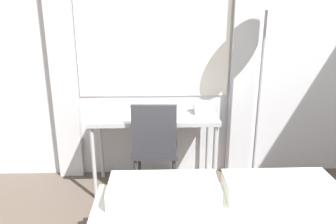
{
  "coord_description": "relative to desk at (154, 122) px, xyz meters",
  "views": [
    {
      "loc": [
        -0.15,
        0.19,
        1.68
      ],
      "look_at": [
        -0.06,
        2.68,
        0.89
      ],
      "focal_mm": 35.0,
      "sensor_mm": 36.0,
      "label": 1
    }
  ],
  "objects": [
    {
      "name": "desk_chair",
      "position": [
        0.01,
        -0.2,
        -0.15
      ],
      "size": [
        0.42,
        0.42,
        0.93
      ],
      "rotation": [
        0.0,
        0.0,
        -0.05
      ],
      "color": "#333338",
      "rests_on": "ground_plane"
    },
    {
      "name": "desk",
      "position": [
        0.0,
        0.0,
        0.0
      ],
      "size": [
        1.17,
        0.49,
        0.74
      ],
      "color": "#B2B2B7",
      "rests_on": "ground_plane"
    },
    {
      "name": "standing_lamp",
      "position": [
        0.97,
        -0.01,
        0.96
      ],
      "size": [
        0.38,
        0.38,
        1.88
      ],
      "color": "#4C4C51",
      "rests_on": "ground_plane"
    },
    {
      "name": "book",
      "position": [
        -0.02,
        -0.04,
        0.08
      ],
      "size": [
        0.25,
        0.16,
        0.02
      ],
      "rotation": [
        0.0,
        0.0,
        -0.0
      ],
      "color": "navy",
      "rests_on": "desk"
    },
    {
      "name": "wall_back_with_window",
      "position": [
        0.16,
        0.32,
        0.68
      ],
      "size": [
        5.6,
        0.13,
        2.7
      ],
      "color": "silver",
      "rests_on": "ground_plane"
    },
    {
      "name": "telephone",
      "position": [
        0.44,
        0.05,
        0.12
      ],
      "size": [
        0.15,
        0.17,
        0.11
      ],
      "color": "silver",
      "rests_on": "desk"
    }
  ]
}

